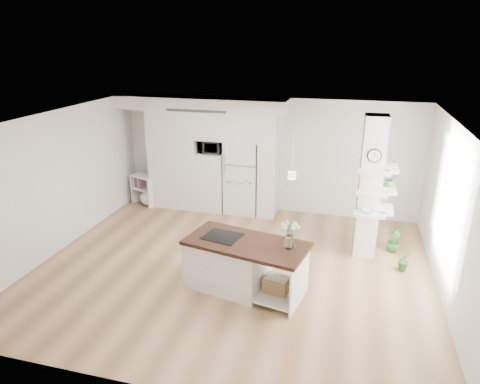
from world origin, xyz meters
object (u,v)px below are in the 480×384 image
Objects in this scene: refrigerator at (242,177)px; kitchen_island at (234,262)px; bookshelf at (146,192)px; floor_plant_a at (405,260)px.

refrigerator is 0.83× the size of kitchen_island.
refrigerator reaches higher than kitchen_island.
refrigerator is 2.31× the size of bookshelf.
kitchen_island is 3.10m from floor_plant_a.
kitchen_island reaches higher than floor_plant_a.
refrigerator reaches higher than bookshelf.
kitchen_island is 2.77× the size of bookshelf.
refrigerator is 3.37m from kitchen_island.
kitchen_island is at bearing -77.75° from refrigerator.
floor_plant_a is (5.97, -1.80, -0.11)m from bookshelf.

